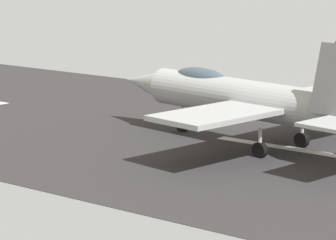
# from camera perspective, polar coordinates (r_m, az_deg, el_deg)

# --- Properties ---
(ground_plane) EXTENTS (400.00, 400.00, 0.00)m
(ground_plane) POSITION_cam_1_polar(r_m,az_deg,el_deg) (44.26, 7.81, -1.85)
(ground_plane) COLOR slate
(runway_strip) EXTENTS (240.00, 26.00, 0.02)m
(runway_strip) POSITION_cam_1_polar(r_m,az_deg,el_deg) (44.25, 7.83, -1.84)
(runway_strip) COLOR #2E2D2F
(runway_strip) RESTS_ON ground
(fighter_jet) EXTENTS (18.01, 13.81, 5.63)m
(fighter_jet) POSITION_cam_1_polar(r_m,az_deg,el_deg) (44.12, 5.47, 1.38)
(fighter_jet) COLOR #A4ABAE
(fighter_jet) RESTS_ON ground
(marker_cone_mid) EXTENTS (0.44, 0.44, 0.55)m
(marker_cone_mid) POSITION_cam_1_polar(r_m,az_deg,el_deg) (59.69, 5.84, 1.81)
(marker_cone_mid) COLOR orange
(marker_cone_mid) RESTS_ON ground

